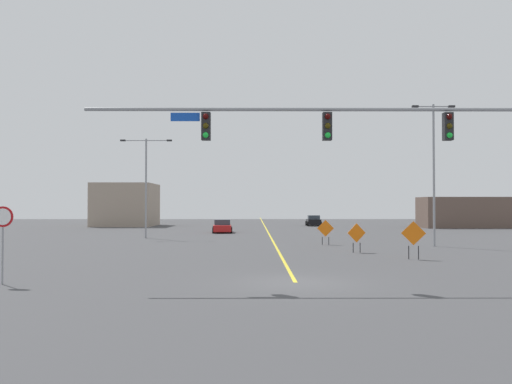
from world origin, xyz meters
TOP-DOWN VIEW (x-y plane):
  - ground at (0.00, 0.00)m, footprint 173.39×173.39m
  - road_centre_stripe at (0.00, 48.16)m, footprint 0.16×96.33m
  - traffic_signal_assembly at (3.49, -0.02)m, footprint 18.37×0.44m
  - stop_sign at (-10.79, -0.38)m, footprint 0.76×0.07m
  - street_lamp_mid_right at (-10.86, 26.43)m, footprint 4.47×0.24m
  - street_lamp_far_left at (11.04, 17.23)m, footprint 2.99×0.24m
  - construction_sign_median_near at (3.68, 18.87)m, footprint 1.21×0.23m
  - construction_sign_left_lane at (4.71, 12.51)m, footprint 1.15×0.28m
  - construction_sign_right_shoulder at (6.97, 8.46)m, footprint 1.26×0.34m
  - car_red_far at (-4.78, 35.82)m, footprint 2.22×4.63m
  - car_black_mid at (6.66, 53.07)m, footprint 2.01×3.86m
  - roadside_building_west at (-18.84, 53.10)m, footprint 7.73×8.83m
  - roadside_building_east at (25.12, 47.47)m, footprint 10.95×5.14m

SIDE VIEW (x-z plane):
  - ground at x=0.00m, z-range 0.00..0.00m
  - road_centre_stripe at x=0.00m, z-range 0.00..0.01m
  - car_red_far at x=-4.78m, z-range -0.06..1.31m
  - car_black_mid at x=6.66m, z-range -0.06..1.39m
  - construction_sign_left_lane at x=4.71m, z-range 0.22..1.99m
  - construction_sign_median_near at x=3.68m, z-range 0.21..2.01m
  - construction_sign_right_shoulder at x=6.97m, z-range 0.27..2.31m
  - roadside_building_east at x=25.12m, z-range 0.00..3.84m
  - stop_sign at x=-10.79m, z-range 0.58..3.44m
  - roadside_building_west at x=-18.84m, z-range 0.00..5.74m
  - street_lamp_mid_right at x=-10.86m, z-range 0.83..9.46m
  - traffic_signal_assembly at x=3.49m, z-range 2.00..8.94m
  - street_lamp_far_left at x=11.04m, z-range 0.74..10.67m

